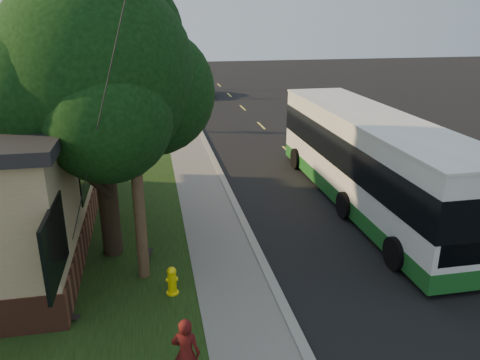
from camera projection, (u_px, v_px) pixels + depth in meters
name	position (u px, v px, depth m)	size (l,w,h in m)	color
ground	(272.00, 285.00, 12.32)	(120.00, 120.00, 0.00)	black
road	(300.00, 163.00, 22.27)	(8.00, 80.00, 0.01)	black
curb	(217.00, 167.00, 21.54)	(0.25, 80.00, 0.12)	gray
sidewalk	(195.00, 169.00, 21.37)	(2.00, 80.00, 0.08)	slate
grass_verge	(117.00, 173.00, 20.74)	(5.00, 80.00, 0.07)	black
fire_hydrant	(172.00, 281.00, 11.71)	(0.32, 0.32, 0.74)	yellow
utility_pole	(131.00, 108.00, 11.08)	(2.86, 3.21, 9.07)	#473321
leafy_tree	(97.00, 77.00, 12.27)	(6.30, 6.00, 7.80)	black
bare_tree_near	(138.00, 95.00, 27.60)	(1.38, 1.21, 4.31)	black
bare_tree_far	(146.00, 73.00, 38.83)	(1.38, 1.21, 4.03)	black
traffic_signal	(184.00, 54.00, 42.76)	(0.18, 0.22, 5.50)	#2D2D30
transit_bus	(370.00, 158.00, 16.91)	(2.87, 12.46, 3.37)	silver
skateboarder	(186.00, 353.00, 8.64)	(0.55, 0.36, 1.50)	#4B0F0F
skateboard_main	(148.00, 255.00, 13.61)	(0.34, 0.76, 0.07)	black
skateboard_spare	(62.00, 316.00, 10.83)	(0.88, 0.50, 0.08)	black
dumpster	(2.00, 209.00, 15.18)	(1.64, 1.32, 1.40)	#13321C
distant_car	(200.00, 87.00, 40.02)	(1.89, 4.69, 1.60)	black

